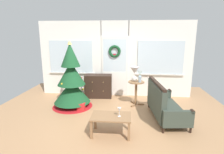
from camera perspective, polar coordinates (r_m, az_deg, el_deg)
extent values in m
plane|color=#AD7F56|center=(4.66, -1.29, -13.60)|extent=(6.76, 6.76, 0.00)
cube|color=white|center=(6.60, -12.51, 5.60)|extent=(2.15, 0.08, 2.55)
cube|color=white|center=(6.37, 14.75, 5.22)|extent=(2.15, 0.08, 2.55)
cube|color=white|center=(6.25, 0.91, 14.93)|extent=(0.94, 0.08, 0.50)
cube|color=silver|center=(6.30, 0.84, 3.27)|extent=(0.90, 0.05, 2.05)
cube|color=white|center=(6.40, 0.81, -1.84)|extent=(0.78, 0.02, 0.80)
cube|color=silver|center=(6.22, 0.83, 6.64)|extent=(0.78, 0.01, 1.10)
cube|color=silver|center=(6.54, -12.69, 6.19)|extent=(1.50, 0.01, 1.10)
cube|color=silver|center=(6.30, 14.87, 5.83)|extent=(1.50, 0.01, 1.10)
cube|color=silver|center=(6.61, -12.48, 1.27)|extent=(1.59, 0.06, 0.03)
cube|color=silver|center=(6.38, 14.60, 0.73)|extent=(1.59, 0.06, 0.03)
torus|color=#164424|center=(6.17, 0.81, 7.99)|extent=(0.41, 0.09, 0.41)
cube|color=red|center=(6.17, 0.80, 6.77)|extent=(0.10, 0.02, 0.10)
cylinder|color=#4C331E|center=(5.65, -12.18, -7.82)|extent=(0.10, 0.10, 0.22)
cone|color=red|center=(5.67, -12.15, -8.38)|extent=(1.18, 1.18, 0.10)
cone|color=#194C28|center=(5.53, -12.36, -4.30)|extent=(1.06, 1.06, 0.67)
cone|color=#194C28|center=(5.40, -12.63, 1.14)|extent=(0.80, 0.80, 0.67)
cone|color=#194C28|center=(5.32, -12.91, 6.78)|extent=(0.55, 0.55, 0.67)
cone|color=#E0BC4C|center=(5.30, -13.10, 10.45)|extent=(0.12, 0.12, 0.12)
sphere|color=red|center=(5.82, -13.94, -2.13)|extent=(0.06, 0.06, 0.06)
sphere|color=gold|center=(5.83, -9.12, -3.68)|extent=(0.08, 0.08, 0.08)
sphere|color=silver|center=(5.30, -9.22, -3.22)|extent=(0.08, 0.08, 0.08)
sphere|color=#264CB2|center=(5.52, -11.56, 5.01)|extent=(0.05, 0.05, 0.05)
sphere|color=red|center=(5.62, -9.63, -0.26)|extent=(0.06, 0.06, 0.06)
sphere|color=gold|center=(5.26, -15.31, -2.10)|extent=(0.06, 0.06, 0.06)
cube|color=black|center=(6.25, -4.25, -2.81)|extent=(0.93, 0.48, 0.78)
sphere|color=tan|center=(6.01, -6.19, -1.62)|extent=(0.03, 0.03, 0.03)
sphere|color=tan|center=(5.97, -2.77, -1.65)|extent=(0.03, 0.03, 0.03)
sphere|color=tan|center=(6.09, -6.12, -4.35)|extent=(0.03, 0.03, 0.03)
sphere|color=tan|center=(6.05, -2.73, -4.40)|extent=(0.03, 0.03, 0.03)
cylinder|color=black|center=(4.49, 23.28, -14.83)|extent=(0.05, 0.05, 0.14)
cylinder|color=black|center=(5.73, 17.34, -8.24)|extent=(0.05, 0.05, 0.14)
cylinder|color=black|center=(4.29, 15.66, -15.58)|extent=(0.05, 0.05, 0.14)
cylinder|color=black|center=(5.57, 11.40, -8.50)|extent=(0.05, 0.05, 0.14)
cube|color=#384238|center=(4.94, 16.73, -9.90)|extent=(0.87, 1.48, 0.14)
cube|color=#384238|center=(4.73, 13.55, -5.83)|extent=(0.28, 1.41, 0.62)
cube|color=black|center=(4.63, 13.77, -1.85)|extent=(0.23, 1.38, 0.06)
cube|color=#384238|center=(4.25, 19.90, -12.22)|extent=(0.67, 0.16, 0.38)
cylinder|color=black|center=(4.30, 23.76, -9.83)|extent=(0.10, 0.10, 0.09)
cube|color=#384238|center=(5.57, 14.52, -5.83)|extent=(0.67, 0.16, 0.38)
cylinder|color=black|center=(5.60, 17.50, -4.08)|extent=(0.10, 0.10, 0.09)
cylinder|color=#8E6642|center=(5.51, 7.56, -1.55)|extent=(0.48, 0.48, 0.02)
cylinder|color=#8E6642|center=(5.61, 7.45, -5.15)|extent=(0.07, 0.07, 0.70)
cube|color=#8E6642|center=(5.73, 8.97, -8.32)|extent=(0.20, 0.05, 0.04)
cube|color=#8E6642|center=(5.85, 6.52, -7.80)|extent=(0.14, 0.20, 0.04)
cube|color=#8E6642|center=(5.59, 6.57, -8.80)|extent=(0.14, 0.20, 0.04)
sphere|color=silver|center=(5.52, 6.95, -0.50)|extent=(0.16, 0.16, 0.16)
cylinder|color=silver|center=(5.50, 6.99, 0.81)|extent=(0.02, 0.02, 0.06)
cone|color=silver|center=(5.47, 7.03, 2.14)|extent=(0.28, 0.28, 0.20)
cylinder|color=#99ADBC|center=(5.43, 8.66, -0.79)|extent=(0.09, 0.09, 0.16)
sphere|color=#99ADBC|center=(5.42, 8.69, 0.04)|extent=(0.10, 0.10, 0.10)
cylinder|color=#4C7042|center=(5.39, 8.51, 1.08)|extent=(0.07, 0.01, 0.17)
cylinder|color=#4C7042|center=(5.40, 8.73, 1.07)|extent=(0.01, 0.01, 0.18)
cylinder|color=#4C7042|center=(5.40, 8.95, 1.07)|extent=(0.07, 0.01, 0.17)
cube|color=#8E6642|center=(3.95, -0.32, -12.18)|extent=(0.84, 0.52, 0.03)
cube|color=#8E6642|center=(3.90, -6.42, -16.06)|extent=(0.05, 0.05, 0.39)
cube|color=#8E6642|center=(3.83, 5.27, -16.58)|extent=(0.05, 0.05, 0.39)
cube|color=#8E6642|center=(4.28, -5.23, -13.24)|extent=(0.05, 0.05, 0.39)
cube|color=#8E6642|center=(4.22, 5.27, -13.65)|extent=(0.05, 0.05, 0.39)
cylinder|color=silver|center=(3.92, 2.28, -12.10)|extent=(0.06, 0.06, 0.01)
cylinder|color=silver|center=(3.90, 2.28, -11.41)|extent=(0.01, 0.01, 0.10)
cone|color=silver|center=(3.86, 2.30, -10.12)|extent=(0.08, 0.08, 0.09)
cube|color=red|center=(5.31, -9.58, -9.11)|extent=(0.21, 0.19, 0.21)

